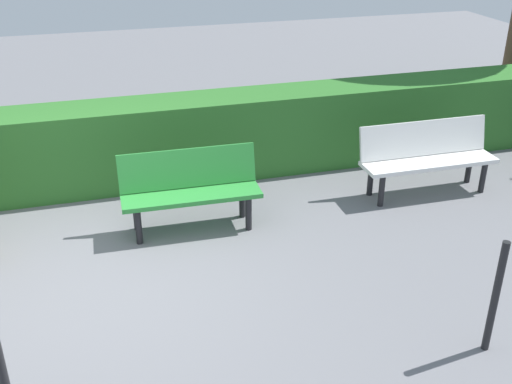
{
  "coord_description": "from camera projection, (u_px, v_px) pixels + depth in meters",
  "views": [
    {
      "loc": [
        -0.2,
        5.02,
        3.33
      ],
      "look_at": [
        -1.76,
        -0.39,
        0.55
      ],
      "focal_mm": 43.01,
      "sensor_mm": 36.0,
      "label": 1
    }
  ],
  "objects": [
    {
      "name": "hedge_row",
      "position": [
        176.0,
        140.0,
        7.67
      ],
      "size": [
        19.59,
        0.7,
        1.03
      ],
      "primitive_type": "cube",
      "color": "#2D6B28",
      "rests_on": "ground_plane"
    },
    {
      "name": "bench_green",
      "position": [
        190.0,
        187.0,
        6.55
      ],
      "size": [
        1.49,
        0.51,
        0.86
      ],
      "rotation": [
        0.0,
        0.0,
        -0.03
      ],
      "color": "#2D8C38",
      "rests_on": "ground_plane"
    },
    {
      "name": "railing_post_mid",
      "position": [
        495.0,
        298.0,
        4.74
      ],
      "size": [
        0.06,
        0.06,
        1.0
      ],
      "primitive_type": "cylinder",
      "color": "black",
      "rests_on": "ground_plane"
    },
    {
      "name": "bench_white",
      "position": [
        427.0,
        154.0,
        7.34
      ],
      "size": [
        1.65,
        0.48,
        0.86
      ],
      "rotation": [
        0.0,
        0.0,
        -0.01
      ],
      "color": "white",
      "rests_on": "ground_plane"
    },
    {
      "name": "ground_plane",
      "position": [
        88.0,
        285.0,
        5.75
      ],
      "size": [
        23.59,
        23.59,
        0.0
      ],
      "primitive_type": "plane",
      "color": "slate"
    }
  ]
}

